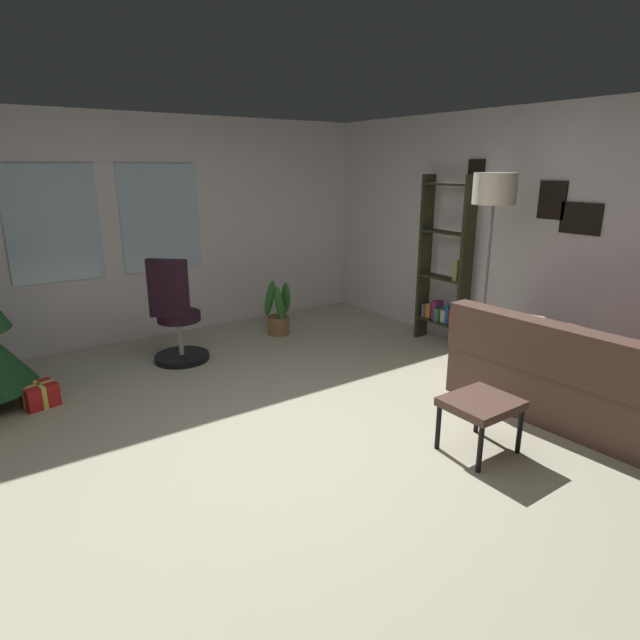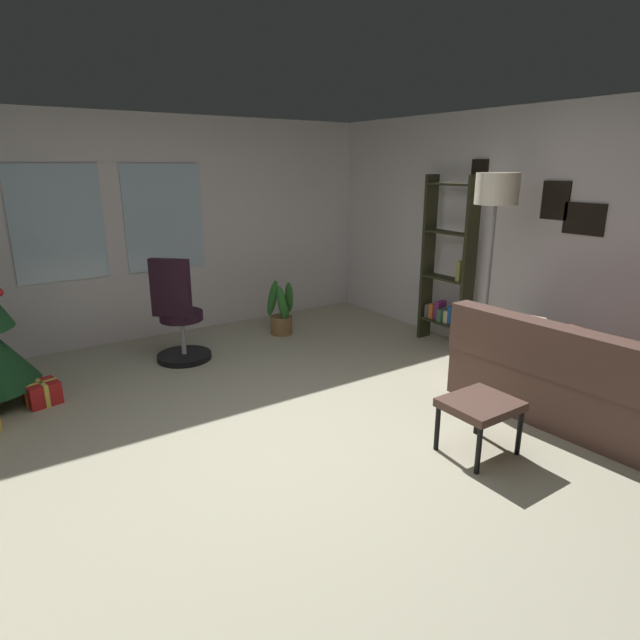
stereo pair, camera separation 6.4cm
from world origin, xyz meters
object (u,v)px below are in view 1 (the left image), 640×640
object	(u,v)px
couch	(592,382)
footstool	(481,407)
gift_box_red	(40,395)
office_chair	(177,322)
floor_lamp	(493,202)
bookshelf	(445,272)
potted_plant	(279,313)

from	to	relation	value
couch	footstool	xyz separation A→B (m)	(-1.16, 0.17, 0.04)
gift_box_red	office_chair	world-z (taller)	office_chair
couch	floor_lamp	world-z (taller)	floor_lamp
bookshelf	floor_lamp	distance (m)	1.18
gift_box_red	potted_plant	bearing A→B (deg)	11.39
footstool	office_chair	world-z (taller)	office_chair
office_chair	floor_lamp	world-z (taller)	floor_lamp
gift_box_red	floor_lamp	distance (m)	4.33
gift_box_red	office_chair	size ratio (longest dim) A/B	0.27
couch	bookshelf	world-z (taller)	bookshelf
footstool	couch	bearing A→B (deg)	-8.22
bookshelf	potted_plant	world-z (taller)	bookshelf
footstool	bookshelf	xyz separation A→B (m)	(1.57, 1.80, 0.48)
couch	gift_box_red	bearing A→B (deg)	142.53
footstool	floor_lamp	size ratio (longest dim) A/B	0.26
office_chair	floor_lamp	bearing A→B (deg)	-38.80
couch	gift_box_red	distance (m)	4.56
footstool	bookshelf	world-z (taller)	bookshelf
office_chair	floor_lamp	size ratio (longest dim) A/B	0.58
couch	potted_plant	world-z (taller)	couch
gift_box_red	floor_lamp	size ratio (longest dim) A/B	0.16
couch	potted_plant	xyz separation A→B (m)	(-0.95, 3.31, -0.04)
footstool	gift_box_red	xyz separation A→B (m)	(-2.45, 2.61, -0.25)
bookshelf	footstool	bearing A→B (deg)	-131.10
floor_lamp	potted_plant	world-z (taller)	floor_lamp
gift_box_red	floor_lamp	xyz separation A→B (m)	(3.72, -1.60, 1.55)
couch	office_chair	xyz separation A→B (m)	(-2.28, 3.09, 0.13)
gift_box_red	couch	bearing A→B (deg)	-37.47
office_chair	potted_plant	xyz separation A→B (m)	(1.33, 0.22, -0.17)
footstool	potted_plant	size ratio (longest dim) A/B	0.74
office_chair	bookshelf	bearing A→B (deg)	-22.65
couch	footstool	distance (m)	1.18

